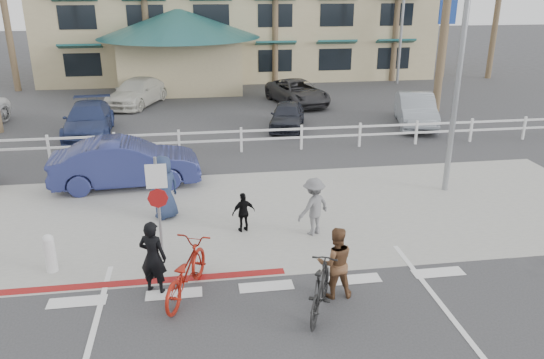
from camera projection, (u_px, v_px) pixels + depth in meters
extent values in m
plane|color=#333335|center=(270.00, 302.00, 11.09)|extent=(140.00, 140.00, 0.00)
cube|color=gray|center=(248.00, 215.00, 15.26)|extent=(22.00, 7.00, 0.01)
cube|color=#333335|center=(236.00, 169.00, 18.96)|extent=(40.00, 5.00, 0.01)
cube|color=#333335|center=(220.00, 110.00, 27.76)|extent=(50.00, 16.00, 0.01)
cube|color=maroon|center=(129.00, 283.00, 11.78)|extent=(7.00, 0.25, 0.02)
imported|color=maroon|center=(185.00, 272.00, 11.15)|extent=(1.48, 2.29, 1.14)
imported|color=black|center=(153.00, 257.00, 11.20)|extent=(0.71, 0.60, 1.66)
imported|color=black|center=(321.00, 289.00, 10.56)|extent=(1.24, 1.90, 1.11)
imported|color=brown|center=(335.00, 263.00, 11.07)|extent=(0.79, 0.63, 1.58)
imported|color=slate|center=(314.00, 207.00, 13.83)|extent=(1.17, 1.03, 1.57)
imported|color=black|center=(244.00, 212.00, 14.06)|extent=(0.69, 0.43, 1.10)
imported|color=#202D4D|center=(164.00, 187.00, 14.76)|extent=(1.07, 0.99, 1.83)
imported|color=navy|center=(126.00, 163.00, 17.19)|extent=(4.84, 2.00, 1.56)
imported|color=navy|center=(89.00, 120.00, 22.90)|extent=(2.24, 4.87, 1.38)
imported|color=#20232C|center=(287.00, 115.00, 24.05)|extent=(2.28, 3.79, 1.21)
imported|color=gray|center=(416.00, 110.00, 24.51)|extent=(2.69, 4.71, 1.47)
imported|color=silver|center=(137.00, 92.00, 28.62)|extent=(3.56, 5.18, 1.39)
imported|color=#2E2D30|center=(297.00, 92.00, 28.86)|extent=(3.29, 5.09, 1.30)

